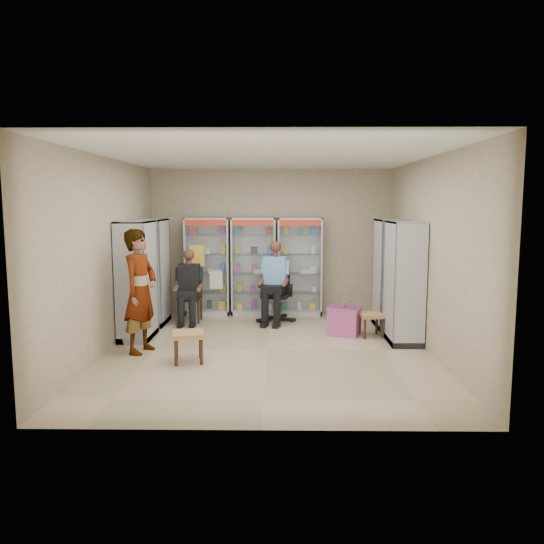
{
  "coord_description": "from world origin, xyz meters",
  "views": [
    {
      "loc": [
        0.18,
        -8.13,
        2.28
      ],
      "look_at": [
        0.06,
        0.7,
        1.15
      ],
      "focal_mm": 35.0,
      "sensor_mm": 36.0,
      "label": 1
    }
  ],
  "objects_px": {
    "cabinet_back_mid": "(254,266)",
    "cabinet_back_right": "(300,266)",
    "cabinet_back_left": "(208,266)",
    "cabinet_right_far": "(390,274)",
    "cabinet_left_near": "(137,280)",
    "pink_trunk": "(344,321)",
    "standing_man": "(140,291)",
    "wooden_chair": "(190,298)",
    "woven_stool_a": "(371,325)",
    "seated_shopkeeper": "(276,284)",
    "woven_stool_b": "(189,347)",
    "cabinet_left_far": "(152,272)",
    "office_chair": "(276,292)",
    "cabinet_right_near": "(404,283)"
  },
  "relations": [
    {
      "from": "cabinet_right_far",
      "to": "wooden_chair",
      "type": "xyz_separation_m",
      "value": [
        -3.78,
        0.4,
        -0.53
      ]
    },
    {
      "from": "cabinet_back_left",
      "to": "cabinet_left_near",
      "type": "height_order",
      "value": "same"
    },
    {
      "from": "cabinet_back_left",
      "to": "cabinet_back_right",
      "type": "relative_size",
      "value": 1.0
    },
    {
      "from": "cabinet_left_near",
      "to": "cabinet_right_far",
      "type": "bearing_deg",
      "value": 101.41
    },
    {
      "from": "cabinet_back_left",
      "to": "cabinet_back_right",
      "type": "height_order",
      "value": "same"
    },
    {
      "from": "cabinet_back_left",
      "to": "cabinet_right_far",
      "type": "distance_m",
      "value": 3.71
    },
    {
      "from": "wooden_chair",
      "to": "woven_stool_a",
      "type": "height_order",
      "value": "wooden_chair"
    },
    {
      "from": "cabinet_back_mid",
      "to": "office_chair",
      "type": "relative_size",
      "value": 1.72
    },
    {
      "from": "cabinet_back_mid",
      "to": "cabinet_left_far",
      "type": "xyz_separation_m",
      "value": [
        -1.88,
        -0.93,
        0.0
      ]
    },
    {
      "from": "seated_shopkeeper",
      "to": "cabinet_back_left",
      "type": "bearing_deg",
      "value": 164.37
    },
    {
      "from": "cabinet_left_far",
      "to": "cabinet_left_near",
      "type": "xyz_separation_m",
      "value": [
        0.0,
        -1.1,
        0.0
      ]
    },
    {
      "from": "cabinet_left_far",
      "to": "seated_shopkeeper",
      "type": "xyz_separation_m",
      "value": [
        2.34,
        0.19,
        -0.26
      ]
    },
    {
      "from": "cabinet_back_left",
      "to": "cabinet_left_near",
      "type": "distance_m",
      "value": 2.23
    },
    {
      "from": "cabinet_right_far",
      "to": "cabinet_right_near",
      "type": "bearing_deg",
      "value": -180.0
    },
    {
      "from": "cabinet_back_left",
      "to": "woven_stool_a",
      "type": "distance_m",
      "value": 3.67
    },
    {
      "from": "cabinet_back_mid",
      "to": "cabinet_left_near",
      "type": "bearing_deg",
      "value": -132.8
    },
    {
      "from": "cabinet_right_near",
      "to": "woven_stool_b",
      "type": "xyz_separation_m",
      "value": [
        -3.37,
        -1.16,
        -0.78
      ]
    },
    {
      "from": "cabinet_left_far",
      "to": "wooden_chair",
      "type": "xyz_separation_m",
      "value": [
        0.68,
        0.2,
        -0.53
      ]
    },
    {
      "from": "standing_man",
      "to": "wooden_chair",
      "type": "bearing_deg",
      "value": 7.08
    },
    {
      "from": "cabinet_back_right",
      "to": "wooden_chair",
      "type": "height_order",
      "value": "cabinet_back_right"
    },
    {
      "from": "cabinet_back_mid",
      "to": "standing_man",
      "type": "distance_m",
      "value": 3.3
    },
    {
      "from": "cabinet_back_mid",
      "to": "seated_shopkeeper",
      "type": "distance_m",
      "value": 0.91
    },
    {
      "from": "cabinet_left_near",
      "to": "woven_stool_b",
      "type": "height_order",
      "value": "cabinet_left_near"
    },
    {
      "from": "cabinet_left_near",
      "to": "wooden_chair",
      "type": "bearing_deg",
      "value": 152.39
    },
    {
      "from": "woven_stool_b",
      "to": "standing_man",
      "type": "height_order",
      "value": "standing_man"
    },
    {
      "from": "cabinet_left_near",
      "to": "woven_stool_a",
      "type": "bearing_deg",
      "value": 92.53
    },
    {
      "from": "cabinet_back_left",
      "to": "standing_man",
      "type": "xyz_separation_m",
      "value": [
        -0.65,
        -2.88,
        -0.05
      ]
    },
    {
      "from": "pink_trunk",
      "to": "standing_man",
      "type": "xyz_separation_m",
      "value": [
        -3.28,
        -1.16,
        0.71
      ]
    },
    {
      "from": "office_chair",
      "to": "standing_man",
      "type": "relative_size",
      "value": 0.61
    },
    {
      "from": "cabinet_right_far",
      "to": "wooden_chair",
      "type": "bearing_deg",
      "value": 83.96
    },
    {
      "from": "cabinet_back_mid",
      "to": "cabinet_right_far",
      "type": "xyz_separation_m",
      "value": [
        2.58,
        -1.13,
        0.0
      ]
    },
    {
      "from": "seated_shopkeeper",
      "to": "woven_stool_b",
      "type": "bearing_deg",
      "value": -103.11
    },
    {
      "from": "cabinet_left_near",
      "to": "seated_shopkeeper",
      "type": "relative_size",
      "value": 1.35
    },
    {
      "from": "seated_shopkeeper",
      "to": "pink_trunk",
      "type": "distance_m",
      "value": 1.64
    },
    {
      "from": "cabinet_back_mid",
      "to": "woven_stool_a",
      "type": "xyz_separation_m",
      "value": [
        2.12,
        -1.85,
        -0.8
      ]
    },
    {
      "from": "cabinet_back_right",
      "to": "woven_stool_b",
      "type": "xyz_separation_m",
      "value": [
        -1.74,
        -3.39,
        -0.78
      ]
    },
    {
      "from": "cabinet_back_mid",
      "to": "cabinet_back_right",
      "type": "relative_size",
      "value": 1.0
    },
    {
      "from": "cabinet_left_near",
      "to": "pink_trunk",
      "type": "xyz_separation_m",
      "value": [
        3.56,
        0.31,
        -0.75
      ]
    },
    {
      "from": "cabinet_right_far",
      "to": "pink_trunk",
      "type": "distance_m",
      "value": 1.32
    },
    {
      "from": "cabinet_right_near",
      "to": "seated_shopkeeper",
      "type": "distance_m",
      "value": 2.6
    },
    {
      "from": "cabinet_right_far",
      "to": "pink_trunk",
      "type": "xyz_separation_m",
      "value": [
        -0.9,
        -0.59,
        -0.75
      ]
    },
    {
      "from": "cabinet_left_far",
      "to": "cabinet_left_near",
      "type": "distance_m",
      "value": 1.1
    },
    {
      "from": "standing_man",
      "to": "pink_trunk",
      "type": "bearing_deg",
      "value": -52.86
    },
    {
      "from": "office_chair",
      "to": "pink_trunk",
      "type": "relative_size",
      "value": 2.27
    },
    {
      "from": "cabinet_back_right",
      "to": "wooden_chair",
      "type": "xyz_separation_m",
      "value": [
        -2.15,
        -0.73,
        -0.53
      ]
    },
    {
      "from": "cabinet_left_near",
      "to": "pink_trunk",
      "type": "height_order",
      "value": "cabinet_left_near"
    },
    {
      "from": "wooden_chair",
      "to": "pink_trunk",
      "type": "bearing_deg",
      "value": -19.0
    },
    {
      "from": "cabinet_right_far",
      "to": "standing_man",
      "type": "distance_m",
      "value": 4.53
    },
    {
      "from": "cabinet_right_far",
      "to": "woven_stool_a",
      "type": "xyz_separation_m",
      "value": [
        -0.46,
        -0.72,
        -0.8
      ]
    },
    {
      "from": "office_chair",
      "to": "woven_stool_b",
      "type": "relative_size",
      "value": 2.63
    }
  ]
}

